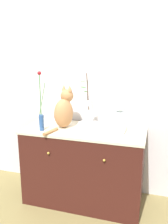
{
  "coord_description": "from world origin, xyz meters",
  "views": [
    {
      "loc": [
        0.66,
        -2.2,
        1.56
      ],
      "look_at": [
        0.0,
        0.0,
        0.98
      ],
      "focal_mm": 38.27,
      "sensor_mm": 36.0,
      "label": 1
    }
  ],
  "objects_px": {
    "bowl_porcelain": "(89,126)",
    "jar_lidded_porcelain": "(119,120)",
    "vase_glass_clear": "(89,110)",
    "sideboard": "(84,165)",
    "cat_sitting": "(64,110)",
    "vase_slim_green": "(41,116)"
  },
  "relations": [
    {
      "from": "bowl_porcelain",
      "to": "jar_lidded_porcelain",
      "type": "relative_size",
      "value": 0.75
    },
    {
      "from": "vase_glass_clear",
      "to": "sideboard",
      "type": "bearing_deg",
      "value": 179.78
    },
    {
      "from": "cat_sitting",
      "to": "vase_slim_green",
      "type": "bearing_deg",
      "value": -136.33
    },
    {
      "from": "vase_slim_green",
      "to": "jar_lidded_porcelain",
      "type": "xyz_separation_m",
      "value": [
        0.75,
        0.14,
        -0.02
      ]
    },
    {
      "from": "jar_lidded_porcelain",
      "to": "sideboard",
      "type": "bearing_deg",
      "value": 178.04
    },
    {
      "from": "cat_sitting",
      "to": "bowl_porcelain",
      "type": "distance_m",
      "value": 0.31
    },
    {
      "from": "bowl_porcelain",
      "to": "vase_glass_clear",
      "type": "xyz_separation_m",
      "value": [
        -0.0,
        -0.0,
        0.17
      ]
    },
    {
      "from": "cat_sitting",
      "to": "sideboard",
      "type": "bearing_deg",
      "value": -4.01
    },
    {
      "from": "vase_glass_clear",
      "to": "jar_lidded_porcelain",
      "type": "xyz_separation_m",
      "value": [
        0.3,
        -0.01,
        -0.07
      ]
    },
    {
      "from": "bowl_porcelain",
      "to": "jar_lidded_porcelain",
      "type": "xyz_separation_m",
      "value": [
        0.3,
        -0.01,
        0.1
      ]
    },
    {
      "from": "vase_slim_green",
      "to": "cat_sitting",
      "type": "bearing_deg",
      "value": 43.67
    },
    {
      "from": "vase_slim_green",
      "to": "bowl_porcelain",
      "type": "xyz_separation_m",
      "value": [
        0.45,
        0.15,
        -0.12
      ]
    },
    {
      "from": "sideboard",
      "to": "bowl_porcelain",
      "type": "distance_m",
      "value": 0.44
    },
    {
      "from": "sideboard",
      "to": "vase_glass_clear",
      "type": "relative_size",
      "value": 2.48
    },
    {
      "from": "vase_slim_green",
      "to": "bowl_porcelain",
      "type": "bearing_deg",
      "value": 18.95
    },
    {
      "from": "sideboard",
      "to": "cat_sitting",
      "type": "xyz_separation_m",
      "value": [
        -0.22,
        0.02,
        0.58
      ]
    },
    {
      "from": "vase_slim_green",
      "to": "vase_glass_clear",
      "type": "relative_size",
      "value": 1.18
    },
    {
      "from": "sideboard",
      "to": "vase_slim_green",
      "type": "xyz_separation_m",
      "value": [
        -0.39,
        -0.15,
        0.55
      ]
    },
    {
      "from": "vase_slim_green",
      "to": "vase_glass_clear",
      "type": "xyz_separation_m",
      "value": [
        0.44,
        0.15,
        0.05
      ]
    },
    {
      "from": "sideboard",
      "to": "bowl_porcelain",
      "type": "bearing_deg",
      "value": 1.01
    },
    {
      "from": "sideboard",
      "to": "jar_lidded_porcelain",
      "type": "relative_size",
      "value": 4.11
    },
    {
      "from": "sideboard",
      "to": "vase_glass_clear",
      "type": "distance_m",
      "value": 0.61
    }
  ]
}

